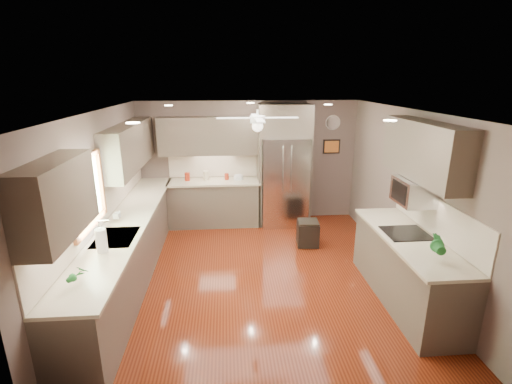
{
  "coord_description": "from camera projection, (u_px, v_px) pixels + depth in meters",
  "views": [
    {
      "loc": [
        -0.46,
        -5.09,
        2.93
      ],
      "look_at": [
        0.0,
        0.6,
        1.17
      ],
      "focal_mm": 26.0,
      "sensor_mm": 36.0,
      "label": 1
    }
  ],
  "objects": [
    {
      "name": "bowl",
      "position": [
        239.0,
        179.0,
        7.53
      ],
      "size": [
        0.22,
        0.22,
        0.05
      ],
      "primitive_type": "imported",
      "rotation": [
        0.0,
        0.0,
        0.13
      ],
      "color": "#BDAD8D",
      "rests_on": "back_run"
    },
    {
      "name": "ceiling",
      "position": [
        259.0,
        111.0,
        5.01
      ],
      "size": [
        5.0,
        5.0,
        0.0
      ],
      "primitive_type": "plane",
      "rotation": [
        3.14,
        0.0,
        0.0
      ],
      "color": "white",
      "rests_on": "ground"
    },
    {
      "name": "wall_front",
      "position": [
        287.0,
        295.0,
        3.0
      ],
      "size": [
        4.5,
        0.0,
        4.5
      ],
      "primitive_type": "plane",
      "rotation": [
        -1.57,
        0.0,
        0.0
      ],
      "color": "brown",
      "rests_on": "ground"
    },
    {
      "name": "paper_towel",
      "position": [
        102.0,
        241.0,
        4.39
      ],
      "size": [
        0.13,
        0.13,
        0.32
      ],
      "color": "white",
      "rests_on": "left_run"
    },
    {
      "name": "canister_c",
      "position": [
        206.0,
        176.0,
        7.52
      ],
      "size": [
        0.13,
        0.13,
        0.19
      ],
      "primitive_type": "cylinder",
      "rotation": [
        0.0,
        0.0,
        0.14
      ],
      "color": "#BDAD8D",
      "rests_on": "back_run"
    },
    {
      "name": "wall_back",
      "position": [
        249.0,
        162.0,
        7.76
      ],
      "size": [
        4.5,
        0.0,
        4.5
      ],
      "primitive_type": "plane",
      "rotation": [
        1.57,
        0.0,
        0.0
      ],
      "color": "brown",
      "rests_on": "ground"
    },
    {
      "name": "uppers",
      "position": [
        208.0,
        148.0,
        5.81
      ],
      "size": [
        4.5,
        4.7,
        0.95
      ],
      "color": "brown",
      "rests_on": "wall_left"
    },
    {
      "name": "recessed_lights",
      "position": [
        254.0,
        109.0,
        5.39
      ],
      "size": [
        2.84,
        3.14,
        0.01
      ],
      "color": "white",
      "rests_on": "ceiling"
    },
    {
      "name": "floor",
      "position": [
        259.0,
        275.0,
        5.75
      ],
      "size": [
        5.0,
        5.0,
        0.0
      ],
      "primitive_type": "plane",
      "color": "#471609",
      "rests_on": "ground"
    },
    {
      "name": "ceiling_fan",
      "position": [
        258.0,
        121.0,
        5.35
      ],
      "size": [
        1.18,
        1.18,
        0.32
      ],
      "color": "white",
      "rests_on": "ceiling"
    },
    {
      "name": "framed_print",
      "position": [
        332.0,
        147.0,
        7.79
      ],
      "size": [
        0.36,
        0.03,
        0.3
      ],
      "color": "black",
      "rests_on": "wall_back"
    },
    {
      "name": "wall_left",
      "position": [
        100.0,
        203.0,
        5.21
      ],
      "size": [
        0.0,
        5.0,
        5.0
      ],
      "primitive_type": "plane",
      "rotation": [
        1.57,
        0.0,
        1.57
      ],
      "color": "brown",
      "rests_on": "ground"
    },
    {
      "name": "wall_right",
      "position": [
        408.0,
        195.0,
        5.55
      ],
      "size": [
        0.0,
        5.0,
        5.0
      ],
      "primitive_type": "plane",
      "rotation": [
        1.57,
        0.0,
        -1.57
      ],
      "color": "brown",
      "rests_on": "ground"
    },
    {
      "name": "left_run",
      "position": [
        130.0,
        247.0,
        5.6
      ],
      "size": [
        0.65,
        4.7,
        1.45
      ],
      "color": "brown",
      "rests_on": "ground"
    },
    {
      "name": "microwave",
      "position": [
        414.0,
        191.0,
        4.94
      ],
      "size": [
        0.43,
        0.55,
        0.34
      ],
      "color": "silver",
      "rests_on": "wall_right"
    },
    {
      "name": "right_run",
      "position": [
        407.0,
        268.0,
        4.99
      ],
      "size": [
        0.7,
        2.2,
        1.45
      ],
      "color": "brown",
      "rests_on": "ground"
    },
    {
      "name": "back_run",
      "position": [
        215.0,
        202.0,
        7.65
      ],
      "size": [
        1.85,
        0.65,
        1.45
      ],
      "color": "brown",
      "rests_on": "ground"
    },
    {
      "name": "window",
      "position": [
        87.0,
        193.0,
        4.64
      ],
      "size": [
        0.05,
        1.12,
        0.92
      ],
      "color": "#BFF2B2",
      "rests_on": "wall_left"
    },
    {
      "name": "wall_clock",
      "position": [
        333.0,
        123.0,
        7.64
      ],
      "size": [
        0.3,
        0.03,
        0.3
      ],
      "color": "white",
      "rests_on": "wall_back"
    },
    {
      "name": "potted_plant_left",
      "position": [
        79.0,
        274.0,
        3.66
      ],
      "size": [
        0.17,
        0.14,
        0.27
      ],
      "primitive_type": "imported",
      "rotation": [
        0.0,
        0.0,
        -0.37
      ],
      "color": "#1C6325",
      "rests_on": "left_run"
    },
    {
      "name": "stool",
      "position": [
        308.0,
        233.0,
        6.72
      ],
      "size": [
        0.41,
        0.41,
        0.46
      ],
      "color": "black",
      "rests_on": "ground"
    },
    {
      "name": "refrigerator",
      "position": [
        284.0,
        168.0,
        7.51
      ],
      "size": [
        1.06,
        0.75,
        2.45
      ],
      "color": "silver",
      "rests_on": "ground"
    },
    {
      "name": "soap_bottle",
      "position": [
        117.0,
        215.0,
        5.39
      ],
      "size": [
        0.08,
        0.09,
        0.17
      ],
      "primitive_type": "imported",
      "rotation": [
        0.0,
        0.0,
        -0.08
      ],
      "color": "white",
      "rests_on": "left_run"
    },
    {
      "name": "potted_plant_right",
      "position": [
        439.0,
        245.0,
        4.21
      ],
      "size": [
        0.22,
        0.19,
        0.35
      ],
      "primitive_type": "imported",
      "rotation": [
        0.0,
        0.0,
        -0.21
      ],
      "color": "#1C6325",
      "rests_on": "right_run"
    },
    {
      "name": "canister_a",
      "position": [
        187.0,
        177.0,
        7.49
      ],
      "size": [
        0.12,
        0.12,
        0.16
      ],
      "primitive_type": "cylinder",
      "rotation": [
        0.0,
        0.0,
        0.2
      ],
      "color": "maroon",
      "rests_on": "back_run"
    },
    {
      "name": "sink",
      "position": [
        116.0,
        239.0,
        4.85
      ],
      "size": [
        0.5,
        0.7,
        0.32
      ],
      "color": "silver",
      "rests_on": "left_run"
    },
    {
      "name": "canister_d",
      "position": [
        227.0,
        177.0,
        7.57
      ],
      "size": [
        0.11,
        0.11,
        0.13
      ],
      "primitive_type": "cylinder",
      "rotation": [
        0.0,
        0.0,
        -0.39
      ],
      "color": "maroon",
      "rests_on": "back_run"
    }
  ]
}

